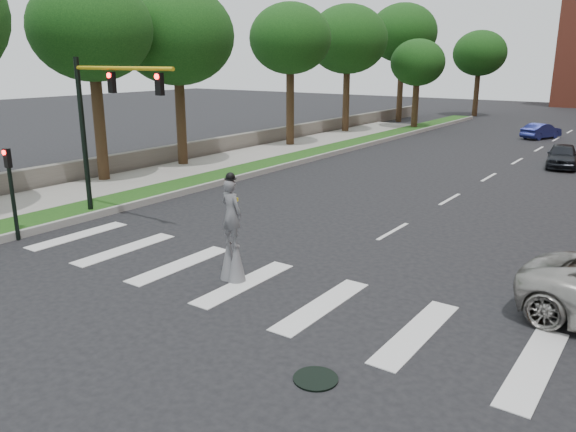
# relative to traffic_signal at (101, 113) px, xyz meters

# --- Properties ---
(ground_plane) EXTENTS (160.00, 160.00, 0.00)m
(ground_plane) POSITION_rel_traffic_signal_xyz_m (9.78, -3.00, -4.15)
(ground_plane) COLOR black
(ground_plane) RESTS_ON ground
(grass_median) EXTENTS (2.00, 60.00, 0.25)m
(grass_median) POSITION_rel_traffic_signal_xyz_m (-1.72, 17.00, -4.03)
(grass_median) COLOR #1A4413
(grass_median) RESTS_ON ground
(median_curb) EXTENTS (0.20, 60.00, 0.28)m
(median_curb) POSITION_rel_traffic_signal_xyz_m (-0.67, 17.00, -4.01)
(median_curb) COLOR gray
(median_curb) RESTS_ON ground
(sidewalk_left) EXTENTS (4.00, 60.00, 0.18)m
(sidewalk_left) POSITION_rel_traffic_signal_xyz_m (-4.72, 7.00, -4.06)
(sidewalk_left) COLOR gray
(sidewalk_left) RESTS_ON ground
(stone_wall) EXTENTS (0.50, 56.00, 1.10)m
(stone_wall) POSITION_rel_traffic_signal_xyz_m (-7.22, 19.00, -3.60)
(stone_wall) COLOR #615C53
(stone_wall) RESTS_ON ground
(manhole) EXTENTS (0.90, 0.90, 0.04)m
(manhole) POSITION_rel_traffic_signal_xyz_m (12.78, -5.00, -4.13)
(manhole) COLOR black
(manhole) RESTS_ON ground
(traffic_signal) EXTENTS (5.30, 0.23, 6.20)m
(traffic_signal) POSITION_rel_traffic_signal_xyz_m (0.00, 0.00, 0.00)
(traffic_signal) COLOR black
(traffic_signal) RESTS_ON ground
(secondary_signal) EXTENTS (0.25, 0.21, 3.23)m
(secondary_signal) POSITION_rel_traffic_signal_xyz_m (-0.52, -3.50, -2.20)
(secondary_signal) COLOR black
(secondary_signal) RESTS_ON ground
(stilt_performer) EXTENTS (0.84, 0.56, 3.14)m
(stilt_performer) POSITION_rel_traffic_signal_xyz_m (8.04, -1.96, -2.85)
(stilt_performer) COLOR #322214
(stilt_performer) RESTS_ON ground
(car_near) EXTENTS (2.22, 4.22, 1.37)m
(car_near) POSITION_rel_traffic_signal_xyz_m (12.37, 22.43, -3.47)
(car_near) COLOR black
(car_near) RESTS_ON ground
(car_mid) EXTENTS (2.56, 3.94, 1.23)m
(car_mid) POSITION_rel_traffic_signal_xyz_m (8.68, 34.75, -3.54)
(car_mid) COLOR navy
(car_mid) RESTS_ON ground
(tree_1) EXTENTS (5.86, 5.86, 10.00)m
(tree_1) POSITION_rel_traffic_signal_xyz_m (-5.98, 4.29, 3.31)
(tree_1) COLOR #322214
(tree_1) RESTS_ON ground
(tree_2) EXTENTS (6.42, 6.42, 10.11)m
(tree_2) POSITION_rel_traffic_signal_xyz_m (-5.89, 9.79, 3.19)
(tree_2) COLOR #322214
(tree_2) RESTS_ON ground
(tree_3) EXTENTS (5.67, 5.67, 9.89)m
(tree_3) POSITION_rel_traffic_signal_xyz_m (-5.21, 19.81, 3.27)
(tree_3) COLOR #322214
(tree_3) RESTS_ON ground
(tree_4) EXTENTS (6.56, 6.56, 10.47)m
(tree_4) POSITION_rel_traffic_signal_xyz_m (-5.83, 28.93, 3.50)
(tree_4) COLOR #322214
(tree_4) RESTS_ON ground
(tree_5) EXTENTS (6.60, 6.60, 11.36)m
(tree_5) POSITION_rel_traffic_signal_xyz_m (-5.86, 39.85, 4.36)
(tree_5) COLOR #322214
(tree_5) RESTS_ON ground
(tree_6) EXTENTS (4.73, 4.73, 7.83)m
(tree_6) POSITION_rel_traffic_signal_xyz_m (-2.00, 34.65, 1.62)
(tree_6) COLOR #322214
(tree_6) RESTS_ON ground
(tree_7) EXTENTS (5.68, 5.68, 9.14)m
(tree_7) POSITION_rel_traffic_signal_xyz_m (-1.43, 50.17, 2.53)
(tree_7) COLOR #322214
(tree_7) RESTS_ON ground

